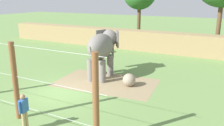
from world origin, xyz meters
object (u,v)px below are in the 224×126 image
object	(u,v)px
zookeeper	(24,111)
water_tub	(107,50)
elephant	(102,48)
enrichment_ball	(129,80)

from	to	relation	value
zookeeper	water_tub	distance (m)	15.49
zookeeper	water_tub	world-z (taller)	zookeeper
elephant	enrichment_ball	size ratio (longest dim) A/B	5.16
elephant	zookeeper	xyz separation A→B (m)	(0.72, -7.83, -1.20)
elephant	water_tub	world-z (taller)	elephant
water_tub	elephant	bearing A→B (deg)	-63.18
enrichment_ball	water_tub	xyz separation A→B (m)	(-6.03, 7.90, -0.24)
zookeeper	elephant	bearing A→B (deg)	95.28
zookeeper	enrichment_ball	bearing A→B (deg)	75.96
zookeeper	water_tub	bearing A→B (deg)	106.07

